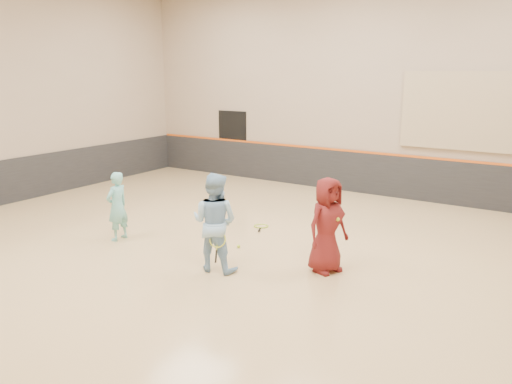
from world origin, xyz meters
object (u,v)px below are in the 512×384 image
Objects in this scene: spare_racket at (261,225)px; girl at (117,206)px; young_man at (327,225)px; instructor at (215,222)px.

girl is at bearing -130.92° from spare_racket.
young_man is 2.24× the size of spare_racket.
young_man is at bearing 98.59° from girl.
instructor is at bearing -75.90° from spare_racket.
young_man is (1.71, 1.02, -0.03)m from instructor.
spare_racket is (2.07, 2.39, -0.69)m from girl.
young_man is 2.96m from spare_racket.
young_man is at bearing -158.51° from instructor.
instructor is 2.33× the size of spare_racket.
girl is 0.85× the size of young_man.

